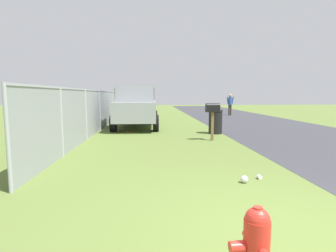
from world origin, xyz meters
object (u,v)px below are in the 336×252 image
at_px(mailbox, 213,111).
at_px(trash_bin, 215,122).
at_px(fire_hydrant, 256,247).
at_px(pickup_truck, 136,106).
at_px(pedestrian, 230,103).

relative_size(mailbox, trash_bin, 1.33).
xyz_separation_m(fire_hydrant, pickup_truck, (11.37, 1.64, 0.76)).
xyz_separation_m(fire_hydrant, pedestrian, (18.98, -5.41, 0.65)).
distance_m(mailbox, trash_bin, 1.86).
xyz_separation_m(pickup_truck, pedestrian, (7.60, -7.05, -0.11)).
bearing_deg(mailbox, pedestrian, -25.54).
bearing_deg(pedestrian, pickup_truck, -33.66).
distance_m(pickup_truck, pedestrian, 10.37).
relative_size(trash_bin, pedestrian, 0.60).
xyz_separation_m(fire_hydrant, trash_bin, (9.09, -1.84, 0.17)).
bearing_deg(fire_hydrant, pedestrian, -109.68).
height_order(mailbox, pickup_truck, pickup_truck).
bearing_deg(fire_hydrant, mailbox, -103.83).
bearing_deg(pedestrian, trash_bin, -10.68).
bearing_deg(trash_bin, mailbox, 162.82).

